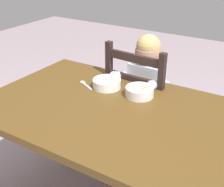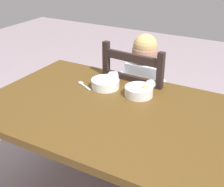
% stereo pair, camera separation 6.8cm
% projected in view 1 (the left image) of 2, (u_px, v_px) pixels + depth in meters
% --- Properties ---
extents(dining_table, '(1.35, 0.90, 0.72)m').
position_uv_depth(dining_table, '(108.00, 123.00, 1.65)').
color(dining_table, '#553A17').
rests_on(dining_table, ground).
extents(dining_chair, '(0.45, 0.45, 0.94)m').
position_uv_depth(dining_chair, '(143.00, 108.00, 2.11)').
color(dining_chair, black).
rests_on(dining_chair, ground).
extents(child_figure, '(0.32, 0.31, 0.98)m').
position_uv_depth(child_figure, '(144.00, 84.00, 2.02)').
color(child_figure, silver).
rests_on(child_figure, ground).
extents(bowl_of_peas, '(0.17, 0.17, 0.05)m').
position_uv_depth(bowl_of_peas, '(107.00, 83.00, 1.81)').
color(bowl_of_peas, white).
rests_on(bowl_of_peas, dining_table).
extents(bowl_of_carrots, '(0.16, 0.16, 0.06)m').
position_uv_depth(bowl_of_carrots, '(140.00, 91.00, 1.71)').
color(bowl_of_carrots, white).
rests_on(bowl_of_carrots, dining_table).
extents(spoon, '(0.13, 0.08, 0.01)m').
position_uv_depth(spoon, '(84.00, 83.00, 1.86)').
color(spoon, silver).
rests_on(spoon, dining_table).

